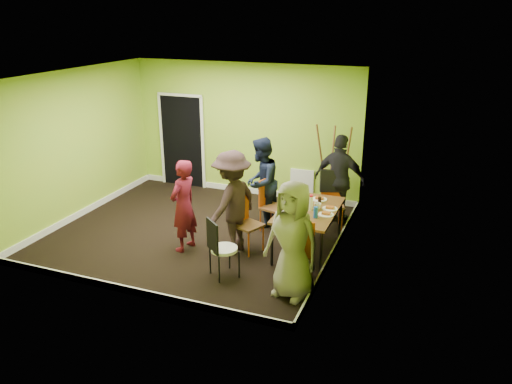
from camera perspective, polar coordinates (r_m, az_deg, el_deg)
ground at (r=9.15m, az=-6.59°, el=-4.53°), size 5.00×5.00×0.00m
room_walls at (r=8.83m, az=-6.85°, el=1.43°), size 5.04×4.54×2.82m
dining_table at (r=8.17m, az=6.05°, el=-2.32°), size 0.90×1.50×0.75m
chair_left_far at (r=9.00m, az=1.59°, el=-1.12°), size 0.48×0.48×0.96m
chair_left_near at (r=8.25m, az=-1.28°, el=-3.06°), size 0.53×0.53×0.98m
chair_back_end at (r=9.26m, az=8.64°, el=0.58°), size 0.56×0.61×1.04m
chair_front_end at (r=7.19m, az=4.99°, el=-6.43°), size 0.53×0.53×1.05m
chair_bentwood at (r=7.44m, az=-4.14°, el=-6.13°), size 0.51×0.51×0.94m
easel at (r=9.85m, az=8.77°, el=2.61°), size 0.71×0.66×1.77m
plate_near_left at (r=8.54m, az=4.71°, el=-0.82°), size 0.24×0.24×0.01m
plate_near_right at (r=7.81m, az=3.95°, el=-2.86°), size 0.24×0.24×0.01m
plate_far_back at (r=8.57m, az=7.25°, el=-0.83°), size 0.26×0.26×0.01m
plate_far_front at (r=7.67m, az=4.41°, el=-3.31°), size 0.26×0.26×0.01m
plate_wall_back at (r=8.19m, az=8.45°, el=-1.90°), size 0.25×0.25×0.01m
plate_wall_front at (r=7.95m, az=8.01°, el=-2.57°), size 0.25×0.25×0.01m
thermos at (r=8.09m, az=6.27°, el=-1.28°), size 0.07×0.07×0.23m
blue_bottle at (r=7.80m, az=6.83°, el=-2.32°), size 0.07×0.07×0.18m
orange_bottle at (r=8.25m, az=6.28°, el=-1.38°), size 0.04×0.04×0.08m
glass_mid at (r=8.35m, az=5.57°, el=-1.06°), size 0.06×0.06×0.09m
glass_back at (r=8.44m, az=7.28°, el=-0.87°), size 0.06×0.06×0.10m
glass_front at (r=7.67m, az=5.43°, el=-3.00°), size 0.06×0.06×0.10m
cup_a at (r=7.97m, az=4.35°, el=-2.00°), size 0.14×0.14×0.11m
cup_b at (r=8.15m, az=7.08°, el=-1.62°), size 0.11×0.11×0.10m
person_standing at (r=8.25m, az=-8.29°, el=-1.57°), size 0.46×0.62×1.56m
person_left_far at (r=9.09m, az=0.57°, el=1.09°), size 0.63×0.81×1.67m
person_left_near at (r=8.09m, az=-2.76°, el=-1.19°), size 0.89×1.24×1.72m
person_back_end at (r=9.34m, az=9.56°, el=1.41°), size 1.05×0.57×1.69m
person_front_end at (r=6.84m, az=4.22°, el=-5.51°), size 0.94×0.74×1.69m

